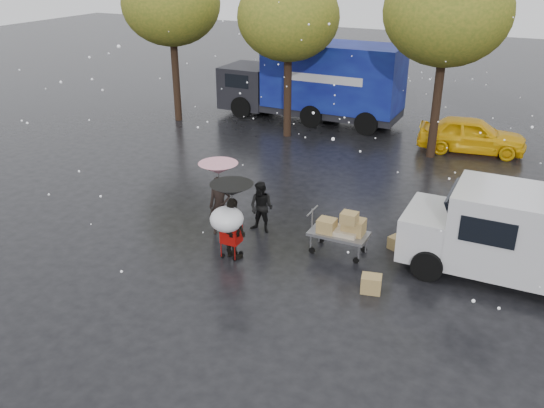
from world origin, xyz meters
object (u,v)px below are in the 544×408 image
at_px(vendor_cart, 342,228).
at_px(yellow_taxi, 472,135).
at_px(person_black, 233,229).
at_px(person_pink, 220,206).
at_px(shopping_cart, 228,222).
at_px(blue_truck, 315,82).
at_px(white_van, 518,235).

bearing_deg(vendor_cart, yellow_taxi, 80.19).
bearing_deg(person_black, person_pink, -20.96).
bearing_deg(shopping_cart, person_black, 57.92).
bearing_deg(vendor_cart, blue_truck, 115.44).
bearing_deg(person_pink, person_black, -79.89).
height_order(vendor_cart, blue_truck, blue_truck).
relative_size(person_pink, yellow_taxi, 0.41).
bearing_deg(vendor_cart, shopping_cart, -147.72).
relative_size(person_black, blue_truck, 0.20).
relative_size(blue_truck, yellow_taxi, 2.07).
bearing_deg(yellow_taxi, person_pink, 145.19).
distance_m(person_black, yellow_taxi, 12.05).
distance_m(shopping_cart, white_van, 6.90).
relative_size(shopping_cart, blue_truck, 0.18).
relative_size(white_van, yellow_taxi, 1.22).
xyz_separation_m(person_black, blue_truck, (-3.04, 12.83, 0.93)).
height_order(vendor_cart, white_van, white_van).
height_order(person_black, shopping_cart, person_black).
bearing_deg(shopping_cart, vendor_cart, 32.28).
distance_m(person_black, vendor_cart, 2.78).
relative_size(person_pink, shopping_cart, 1.12).
height_order(person_black, white_van, white_van).
xyz_separation_m(person_pink, vendor_cart, (3.41, 0.35, -0.09)).
bearing_deg(blue_truck, vendor_cart, -64.56).
distance_m(person_black, blue_truck, 13.21).
distance_m(vendor_cart, blue_truck, 12.66).
bearing_deg(yellow_taxi, person_black, 151.87).
bearing_deg(shopping_cart, person_pink, 128.30).
bearing_deg(person_black, vendor_cart, -123.52).
xyz_separation_m(vendor_cart, shopping_cart, (-2.46, -1.55, 0.34)).
height_order(person_pink, shopping_cart, person_pink).
height_order(shopping_cart, yellow_taxi, shopping_cart).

